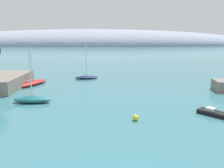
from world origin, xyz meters
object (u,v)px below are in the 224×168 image
at_px(motorboat_black_foreground, 216,113).
at_px(mooring_buoy_yellow, 136,118).
at_px(sailboat_teal_outer_mooring, 33,99).
at_px(sailboat_red_near_shore, 34,83).
at_px(sailboat_navy_mid_mooring, 87,77).

relative_size(motorboat_black_foreground, mooring_buoy_yellow, 5.83).
height_order(sailboat_teal_outer_mooring, motorboat_black_foreground, sailboat_teal_outer_mooring).
bearing_deg(motorboat_black_foreground, sailboat_red_near_shore, 14.17).
xyz_separation_m(motorboat_black_foreground, mooring_buoy_yellow, (-11.00, -1.79, 0.06)).
xyz_separation_m(sailboat_teal_outer_mooring, mooring_buoy_yellow, (15.88, -7.93, -0.21)).
bearing_deg(sailboat_teal_outer_mooring, sailboat_navy_mid_mooring, 72.58).
xyz_separation_m(sailboat_teal_outer_mooring, motorboat_black_foreground, (26.88, -6.14, -0.27)).
relative_size(sailboat_navy_mid_mooring, motorboat_black_foreground, 2.11).
height_order(motorboat_black_foreground, mooring_buoy_yellow, motorboat_black_foreground).
height_order(sailboat_navy_mid_mooring, motorboat_black_foreground, sailboat_navy_mid_mooring).
distance_m(sailboat_red_near_shore, mooring_buoy_yellow, 29.36).
xyz_separation_m(sailboat_red_near_shore, mooring_buoy_yellow, (20.27, -21.24, -0.10)).
bearing_deg(motorboat_black_foreground, mooring_buoy_yellow, 55.30).
distance_m(motorboat_black_foreground, mooring_buoy_yellow, 11.14).
xyz_separation_m(sailboat_navy_mid_mooring, mooring_buoy_yellow, (9.37, -28.49, -0.12)).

